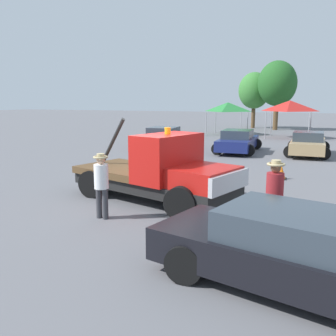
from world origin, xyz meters
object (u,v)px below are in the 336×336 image
(tow_truck, at_px, (161,173))
(parked_car_maroon, at_px, (164,138))
(traffic_cone, at_px, (281,173))
(person_near_truck, at_px, (275,193))
(tree_center, at_px, (254,91))
(tree_left, at_px, (277,84))
(canopy_tent_green, at_px, (228,107))
(canopy_tent_red, at_px, (290,106))
(foreground_car, at_px, (301,253))
(parked_car_tan, at_px, (308,144))
(parked_car_navy, at_px, (238,141))
(person_at_hood, at_px, (101,181))

(tow_truck, relative_size, parked_car_maroon, 1.17)
(tow_truck, distance_m, parked_car_maroon, 13.07)
(tow_truck, height_order, traffic_cone, tow_truck)
(person_near_truck, bearing_deg, tree_center, 105.61)
(tree_left, bearing_deg, canopy_tent_green, -115.26)
(canopy_tent_green, height_order, canopy_tent_red, canopy_tent_red)
(foreground_car, height_order, parked_car_tan, same)
(tree_left, distance_m, tree_center, 3.12)
(parked_car_navy, distance_m, canopy_tent_green, 11.43)
(person_near_truck, distance_m, parked_car_tan, 13.79)
(parked_car_navy, relative_size, tree_left, 0.68)
(foreground_car, distance_m, person_at_hood, 5.45)
(person_at_hood, xyz_separation_m, tree_left, (0.58, 31.56, 3.60))
(parked_car_tan, distance_m, canopy_tent_red, 9.78)
(tree_center, bearing_deg, traffic_cone, -77.57)
(tree_left, relative_size, tree_center, 1.16)
(tow_truck, distance_m, foreground_car, 5.93)
(canopy_tent_red, bearing_deg, canopy_tent_green, 168.04)
(foreground_car, bearing_deg, parked_car_tan, 105.56)
(tree_left, distance_m, traffic_cone, 25.21)
(parked_car_tan, height_order, canopy_tent_green, canopy_tent_green)
(parked_car_maroon, distance_m, traffic_cone, 10.85)
(parked_car_navy, bearing_deg, traffic_cone, -157.04)
(person_near_truck, height_order, canopy_tent_green, canopy_tent_green)
(parked_car_maroon, height_order, parked_car_navy, same)
(tow_truck, xyz_separation_m, canopy_tent_green, (-3.48, 22.51, 1.51))
(foreground_car, height_order, parked_car_maroon, same)
(tree_left, bearing_deg, parked_car_tan, -77.45)
(canopy_tent_red, distance_m, tree_left, 8.57)
(person_near_truck, xyz_separation_m, tree_left, (-3.76, 31.26, 3.56))
(foreground_car, relative_size, tree_left, 0.78)
(parked_car_maroon, bearing_deg, person_at_hood, -168.71)
(canopy_tent_red, relative_size, tree_left, 0.47)
(traffic_cone, bearing_deg, canopy_tent_green, 110.25)
(parked_car_maroon, xyz_separation_m, canopy_tent_green, (1.58, 10.46, 1.77))
(person_at_hood, distance_m, traffic_cone, 7.95)
(foreground_car, relative_size, person_at_hood, 3.10)
(person_at_hood, bearing_deg, canopy_tent_green, -168.41)
(person_near_truck, bearing_deg, person_at_hood, -171.39)
(tow_truck, bearing_deg, foreground_car, -27.41)
(person_at_hood, height_order, canopy_tent_red, canopy_tent_red)
(person_at_hood, relative_size, canopy_tent_green, 0.57)
(parked_car_maroon, distance_m, tree_left, 18.51)
(parked_car_maroon, xyz_separation_m, tree_center, (2.31, 19.08, 3.33))
(foreground_car, height_order, person_near_truck, person_near_truck)
(foreground_car, distance_m, parked_car_navy, 16.43)
(foreground_car, relative_size, parked_car_tan, 1.24)
(tow_truck, distance_m, tree_left, 29.69)
(parked_car_maroon, height_order, tree_left, tree_left)
(tow_truck, relative_size, tree_center, 0.97)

